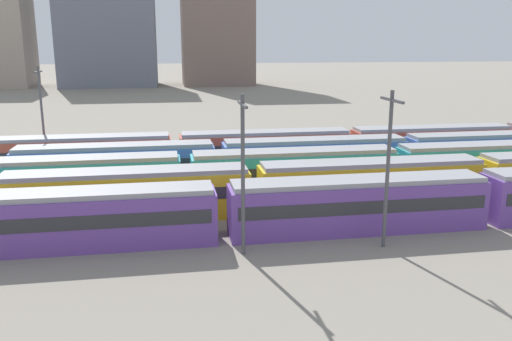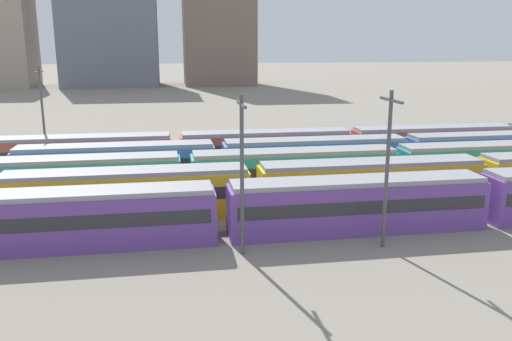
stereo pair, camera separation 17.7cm
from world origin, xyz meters
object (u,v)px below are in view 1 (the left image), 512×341
at_px(catenary_pole_0, 243,168).
at_px(catenary_pole_1, 42,112).
at_px(train_track_0, 483,198).
at_px(train_track_2, 491,163).
at_px(train_track_4, 508,140).
at_px(catenary_pole_2, 388,163).
at_px(train_track_3, 491,150).

relative_size(catenary_pole_0, catenary_pole_1, 0.94).
bearing_deg(catenary_pole_1, train_track_0, -34.24).
height_order(train_track_2, train_track_4, same).
bearing_deg(train_track_2, train_track_0, -125.61).
bearing_deg(catenary_pole_2, catenary_pole_0, 178.20).
height_order(catenary_pole_0, catenary_pole_2, catenary_pole_2).
distance_m(train_track_0, train_track_4, 26.40).
bearing_deg(train_track_3, train_track_4, 43.35).
xyz_separation_m(train_track_3, catenary_pole_2, (-19.60, -18.82, 3.66)).
height_order(train_track_2, catenary_pole_0, catenary_pole_0).
relative_size(catenary_pole_1, catenary_pole_2, 1.05).
xyz_separation_m(train_track_4, catenary_pole_0, (-34.18, -23.74, 3.59)).
bearing_deg(catenary_pole_2, train_track_0, 19.99).
xyz_separation_m(catenary_pole_1, catenary_pole_2, (26.11, -27.03, -0.26)).
bearing_deg(catenary_pole_0, train_track_4, 34.78).
bearing_deg(train_track_2, train_track_4, 49.75).
height_order(train_track_0, catenary_pole_0, catenary_pole_0).
relative_size(train_track_3, catenary_pole_0, 9.45).
distance_m(train_track_4, catenary_pole_2, 34.95).
bearing_deg(catenary_pole_1, train_track_2, -17.54).
bearing_deg(catenary_pole_0, catenary_pole_2, -1.80).
relative_size(train_track_3, catenary_pole_1, 8.89).
bearing_deg(catenary_pole_0, train_track_2, 27.72).
distance_m(train_track_0, catenary_pole_1, 42.48).
xyz_separation_m(train_track_3, catenary_pole_0, (-28.67, -18.54, 3.59)).
bearing_deg(catenary_pole_1, train_track_4, -3.36).
distance_m(train_track_0, train_track_2, 12.79).
bearing_deg(train_track_2, catenary_pole_0, -152.28).
distance_m(train_track_4, catenary_pole_0, 41.77).
xyz_separation_m(train_track_2, catenary_pole_0, (-25.38, -13.34, 3.59)).
bearing_deg(train_track_0, catenary_pole_0, -170.69).
distance_m(train_track_2, train_track_3, 6.16).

